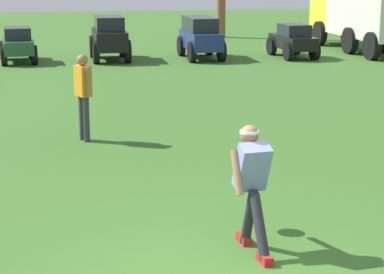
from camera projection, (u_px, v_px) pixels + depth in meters
name	position (u px, v px, depth m)	size (l,w,h in m)	color
frisbee_thrower	(252.00, 182.00, 8.26)	(0.47, 1.12, 1.42)	#23232D
frisbee_in_flight	(247.00, 186.00, 8.99)	(0.39, 0.39, 0.07)	white
teammate_near_sideline	(83.00, 89.00, 13.26)	(0.32, 0.48, 1.56)	#33333D
parked_car_slot_a	(18.00, 44.00, 23.50)	(1.30, 2.28, 1.10)	#235133
parked_car_slot_b	(109.00, 37.00, 23.93)	(1.24, 2.38, 1.40)	black
parked_car_slot_c	(200.00, 36.00, 24.32)	(1.27, 2.45, 1.34)	navy
parked_car_slot_d	(293.00, 40.00, 24.60)	(1.27, 2.27, 1.10)	black
box_truck	(359.00, 16.00, 26.03)	(1.77, 5.97, 2.20)	yellow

